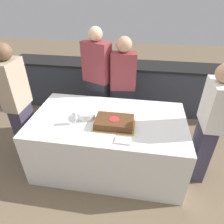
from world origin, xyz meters
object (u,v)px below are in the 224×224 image
(person_cutting_cake, at_px, (123,88))
(cake, at_px, (114,122))
(wine_glass, at_px, (75,116))
(person_standing_back, at_px, (97,83))
(person_seated_right, at_px, (208,126))
(person_seated_left, at_px, (19,105))
(plate_stack, at_px, (86,114))

(person_cutting_cake, bearing_deg, cake, 82.83)
(cake, relative_size, wine_glass, 2.80)
(wine_glass, xyz_separation_m, person_standing_back, (0.07, 0.92, -0.00))
(person_seated_right, bearing_deg, person_seated_left, -90.00)
(cake, height_order, person_seated_right, person_seated_right)
(person_standing_back, bearing_deg, plate_stack, 113.62)
(plate_stack, distance_m, person_cutting_cake, 0.86)
(person_standing_back, bearing_deg, person_seated_right, 174.71)
(cake, relative_size, person_standing_back, 0.28)
(cake, relative_size, person_seated_right, 0.31)
(plate_stack, xyz_separation_m, person_standing_back, (-0.03, 0.77, 0.07))
(plate_stack, bearing_deg, person_standing_back, 91.90)
(cake, bearing_deg, plate_stack, 164.62)
(wine_glass, height_order, person_seated_right, person_seated_right)
(cake, xyz_separation_m, person_seated_right, (1.08, 0.12, -0.02))
(wine_glass, bearing_deg, plate_stack, 58.19)
(person_seated_left, height_order, person_standing_back, person_standing_back)
(cake, height_order, wine_glass, wine_glass)
(cake, distance_m, wine_glass, 0.47)
(cake, xyz_separation_m, person_standing_back, (-0.39, 0.88, 0.07))
(wine_glass, height_order, person_standing_back, person_standing_back)
(wine_glass, height_order, person_cutting_cake, person_cutting_cake)
(person_seated_left, bearing_deg, person_cutting_cake, -59.38)
(cake, relative_size, plate_stack, 2.21)
(wine_glass, relative_size, person_cutting_cake, 0.11)
(person_seated_right, bearing_deg, plate_stack, -89.16)
(wine_glass, height_order, person_seated_left, person_seated_left)
(cake, distance_m, person_seated_right, 1.09)
(person_cutting_cake, xyz_separation_m, person_seated_right, (1.08, -0.75, -0.04))
(person_cutting_cake, bearing_deg, person_standing_back, -7.17)
(plate_stack, bearing_deg, person_seated_right, 0.84)
(person_cutting_cake, height_order, person_seated_left, person_seated_left)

